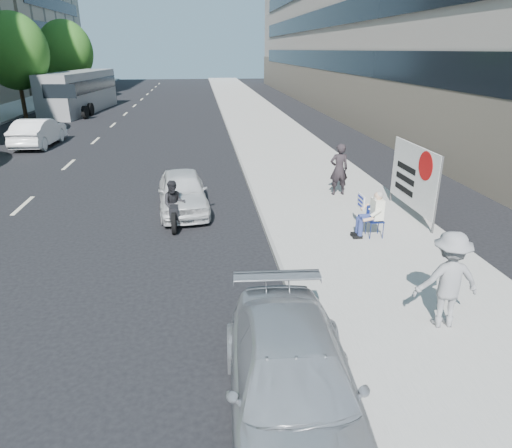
{
  "coord_description": "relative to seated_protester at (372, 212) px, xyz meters",
  "views": [
    {
      "loc": [
        -0.32,
        -7.69,
        5.01
      ],
      "look_at": [
        0.83,
        1.87,
        1.32
      ],
      "focal_mm": 32.0,
      "sensor_mm": 36.0,
      "label": 1
    }
  ],
  "objects": [
    {
      "name": "white_sedan_mid",
      "position": [
        -13.43,
        15.19,
        -0.12
      ],
      "size": [
        1.84,
        4.68,
        1.52
      ],
      "primitive_type": "imported",
      "rotation": [
        0.0,
        0.0,
        3.09
      ],
      "color": "white",
      "rests_on": "ground"
    },
    {
      "name": "pedestrian_woman",
      "position": [
        0.23,
        3.93,
        0.19
      ],
      "size": [
        0.69,
        0.47,
        1.83
      ],
      "primitive_type": "imported",
      "rotation": [
        0.0,
        0.0,
        3.19
      ],
      "color": "black",
      "rests_on": "near_sidewalk"
    },
    {
      "name": "white_sedan_near",
      "position": [
        -5.22,
        3.27,
        -0.22
      ],
      "size": [
        1.86,
        3.96,
        1.31
      ],
      "primitive_type": "imported",
      "rotation": [
        0.0,
        0.0,
        0.08
      ],
      "color": "silver",
      "rests_on": "ground"
    },
    {
      "name": "parked_sedan",
      "position": [
        -3.42,
        -6.25,
        -0.21
      ],
      "size": [
        2.12,
        4.68,
        1.33
      ],
      "primitive_type": "imported",
      "rotation": [
        0.0,
        0.0,
        -0.06
      ],
      "color": "#AFB1B6",
      "rests_on": "ground"
    },
    {
      "name": "tree_far_e",
      "position": [
        -17.92,
        40.41,
        3.91
      ],
      "size": [
        5.4,
        5.4,
        7.89
      ],
      "color": "#382616",
      "rests_on": "ground"
    },
    {
      "name": "protest_banner",
      "position": [
        1.82,
        1.49,
        0.53
      ],
      "size": [
        0.08,
        3.06,
        2.2
      ],
      "color": "#4C4C4C",
      "rests_on": "near_sidewalk"
    },
    {
      "name": "seated_protester",
      "position": [
        0.0,
        0.0,
        0.0
      ],
      "size": [
        0.83,
        1.12,
        1.31
      ],
      "color": "navy",
      "rests_on": "near_sidewalk"
    },
    {
      "name": "ground",
      "position": [
        -4.22,
        -3.59,
        -0.87
      ],
      "size": [
        160.0,
        160.0,
        0.0
      ],
      "primitive_type": "plane",
      "color": "black",
      "rests_on": "ground"
    },
    {
      "name": "jogger",
      "position": [
        -0.18,
        -4.35,
        0.21
      ],
      "size": [
        1.23,
        0.74,
        1.87
      ],
      "primitive_type": "imported",
      "rotation": [
        0.0,
        0.0,
        3.1
      ],
      "color": "gray",
      "rests_on": "near_sidewalk"
    },
    {
      "name": "tree_far_d",
      "position": [
        -17.92,
        26.41,
        4.01
      ],
      "size": [
        4.8,
        4.8,
        7.65
      ],
      "color": "#382616",
      "rests_on": "ground"
    },
    {
      "name": "motorcycle",
      "position": [
        -5.43,
        1.83,
        -0.24
      ],
      "size": [
        0.7,
        2.04,
        1.42
      ],
      "rotation": [
        0.0,
        0.0,
        -0.01
      ],
      "color": "black",
      "rests_on": "ground"
    },
    {
      "name": "near_sidewalk",
      "position": [
        -0.22,
        16.41,
        -0.8
      ],
      "size": [
        5.0,
        120.0,
        0.15
      ],
      "primitive_type": "cube",
      "color": "gray",
      "rests_on": "ground"
    },
    {
      "name": "bus",
      "position": [
        -14.56,
        30.22,
        0.76
      ],
      "size": [
        3.97,
        12.3,
        3.3
      ],
      "rotation": [
        0.0,
        0.0,
        -0.12
      ],
      "color": "gray",
      "rests_on": "ground"
    }
  ]
}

